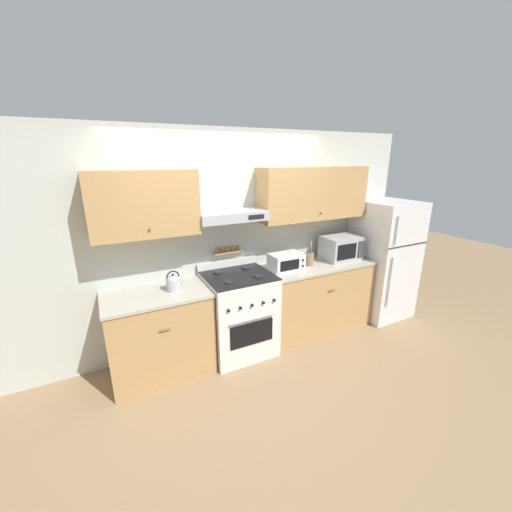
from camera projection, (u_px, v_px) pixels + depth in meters
name	position (u px, v px, depth m)	size (l,w,h in m)	color
ground_plane	(250.00, 363.00, 3.56)	(16.00, 16.00, 0.00)	#937551
wall_back	(234.00, 227.00, 3.69)	(5.20, 0.46, 2.55)	silver
counter_left	(160.00, 333.00, 3.31)	(1.05, 0.66, 0.92)	tan
counter_right	(315.00, 296.00, 4.20)	(1.50, 0.66, 0.92)	tan
stove_range	(239.00, 313.00, 3.67)	(0.75, 0.72, 1.06)	white
refrigerator	(382.00, 259.00, 4.52)	(0.74, 0.78, 1.66)	white
tea_kettle	(174.00, 282.00, 3.22)	(0.19, 0.15, 0.21)	#B7B7BC
microwave	(341.00, 248.00, 4.20)	(0.51, 0.36, 0.31)	#ADAFB5
utensil_crock	(309.00, 259.00, 3.97)	(0.11, 0.11, 0.31)	#8E7051
toaster_oven	(286.00, 262.00, 3.81)	(0.40, 0.28, 0.20)	white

